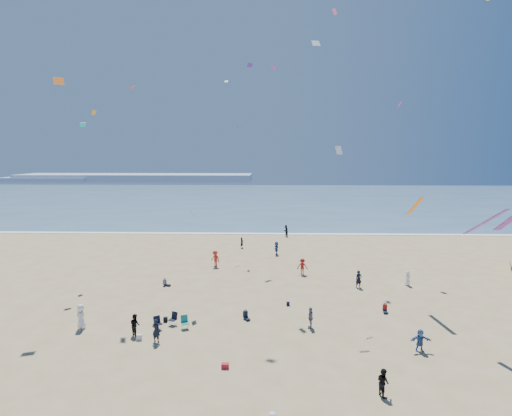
{
  "coord_description": "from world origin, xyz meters",
  "views": [
    {
      "loc": [
        2.78,
        -19.33,
        13.19
      ],
      "look_at": [
        2.0,
        8.0,
        9.42
      ],
      "focal_mm": 28.0,
      "sensor_mm": 36.0,
      "label": 1
    }
  ],
  "objects": [
    {
      "name": "ground",
      "position": [
        0.0,
        0.0,
        0.0
      ],
      "size": [
        220.0,
        220.0,
        0.0
      ],
      "primitive_type": "plane",
      "color": "tan",
      "rests_on": "ground"
    },
    {
      "name": "white_tote",
      "position": [
        -6.29,
        7.26,
        0.2
      ],
      "size": [
        0.35,
        0.2,
        0.4
      ],
      "primitive_type": "cube",
      "color": "silver",
      "rests_on": "ground"
    },
    {
      "name": "navy_bag",
      "position": [
        4.63,
        14.02,
        0.17
      ],
      "size": [
        0.28,
        0.18,
        0.34
      ],
      "primitive_type": "cube",
      "color": "black",
      "rests_on": "ground"
    },
    {
      "name": "chair_cluster",
      "position": [
        -4.43,
        9.3,
        0.5
      ],
      "size": [
        2.82,
        1.63,
        1.0
      ],
      "color": "black",
      "rests_on": "ground"
    },
    {
      "name": "cooler",
      "position": [
        0.21,
        3.69,
        0.15
      ],
      "size": [
        0.45,
        0.3,
        0.3
      ],
      "primitive_type": "cube",
      "color": "red",
      "rests_on": "ground"
    },
    {
      "name": "kites_aloft",
      "position": [
        9.21,
        12.66,
        14.77
      ],
      "size": [
        35.83,
        40.99,
        24.55
      ],
      "color": "blue",
      "rests_on": "ground"
    },
    {
      "name": "seated_group",
      "position": [
        2.89,
        6.95,
        0.42
      ],
      "size": [
        20.98,
        26.14,
        0.84
      ],
      "color": "silver",
      "rests_on": "ground"
    },
    {
      "name": "headland_near",
      "position": [
        -100.0,
        165.0,
        1.0
      ],
      "size": [
        40.0,
        14.0,
        2.0
      ],
      "primitive_type": "cube",
      "color": "#7A8EA8",
      "rests_on": "ground"
    },
    {
      "name": "ocean",
      "position": [
        0.0,
        95.0,
        0.03
      ],
      "size": [
        220.0,
        100.0,
        0.06
      ],
      "primitive_type": "cube",
      "color": "#476B84",
      "rests_on": "ground"
    },
    {
      "name": "standing_flyers",
      "position": [
        3.96,
        17.83,
        0.87
      ],
      "size": [
        30.86,
        47.0,
        1.91
      ],
      "color": "black",
      "rests_on": "ground"
    },
    {
      "name": "surf_line",
      "position": [
        0.0,
        45.0,
        0.04
      ],
      "size": [
        220.0,
        1.2,
        0.08
      ],
      "primitive_type": "cube",
      "color": "white",
      "rests_on": "ground"
    },
    {
      "name": "headland_far",
      "position": [
        -60.0,
        170.0,
        1.6
      ],
      "size": [
        110.0,
        20.0,
        3.2
      ],
      "primitive_type": "cube",
      "color": "#7A8EA8",
      "rests_on": "ground"
    },
    {
      "name": "black_backpack",
      "position": [
        -5.21,
        10.36,
        0.19
      ],
      "size": [
        0.3,
        0.22,
        0.38
      ],
      "primitive_type": "cube",
      "color": "black",
      "rests_on": "ground"
    }
  ]
}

